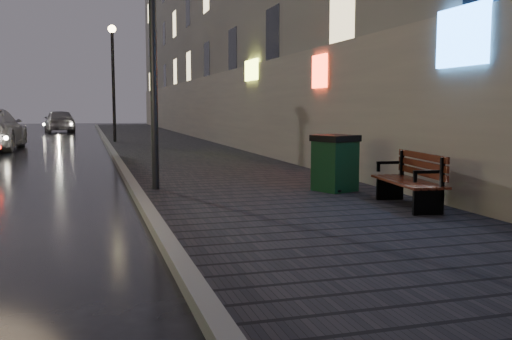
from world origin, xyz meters
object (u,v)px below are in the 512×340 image
(car_far, at_px, (59,121))
(trash_bin, at_px, (335,163))
(lamp_far, at_px, (113,68))
(lamp_near, at_px, (152,13))
(bench, at_px, (412,180))

(car_far, bearing_deg, trash_bin, 94.25)
(lamp_far, bearing_deg, lamp_near, -90.00)
(bench, relative_size, car_far, 0.38)
(lamp_near, height_order, lamp_far, same)
(trash_bin, height_order, car_far, car_far)
(lamp_near, distance_m, bench, 5.64)
(bench, height_order, car_far, car_far)
(lamp_far, bearing_deg, bench, -79.11)
(lamp_far, distance_m, trash_bin, 17.72)
(lamp_far, distance_m, bench, 19.71)
(lamp_near, bearing_deg, lamp_far, 90.00)
(lamp_far, bearing_deg, car_far, 101.47)
(lamp_near, xyz_separation_m, trash_bin, (3.23, -1.19, -2.80))
(lamp_far, height_order, bench, lamp_far)
(lamp_near, relative_size, car_far, 1.14)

